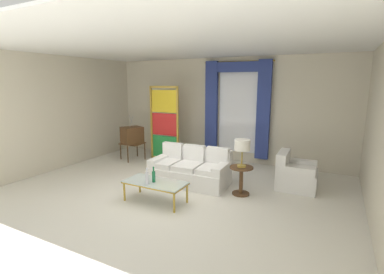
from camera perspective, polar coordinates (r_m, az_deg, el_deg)
ground_plane at (r=6.11m, az=-4.20°, el=-11.14°), size 16.00×16.00×0.00m
wall_rear at (r=8.46m, az=6.61°, el=5.49°), size 8.00×0.12×3.00m
wall_left at (r=8.61m, az=-23.45°, el=4.76°), size 0.12×7.00×3.00m
wall_right at (r=5.51m, az=34.07°, el=0.76°), size 0.12×7.00×3.00m
ceiling_slab at (r=6.40m, az=-0.67°, el=17.46°), size 8.00×7.60×0.04m
curtained_window at (r=8.14m, az=9.02°, el=6.92°), size 2.00×0.17×2.70m
couch_white_long at (r=6.58m, az=-0.13°, el=-6.67°), size 1.79×0.98×0.86m
coffee_table at (r=5.58m, az=-7.45°, el=-9.32°), size 1.22×0.57×0.41m
bottle_blue_decanter at (r=5.41m, az=-9.09°, el=-8.09°), size 0.07×0.07×0.33m
bottle_crystal_tall at (r=5.51m, az=-7.75°, el=-7.80°), size 0.06×0.06×0.31m
vintage_tv at (r=8.62m, az=-12.03°, el=0.24°), size 0.70×0.74×1.35m
armchair_white at (r=6.65m, az=19.95°, el=-7.30°), size 0.84×0.84×0.80m
stained_glass_divider at (r=8.25m, az=-5.62°, el=2.28°), size 0.95×0.05×2.20m
peacock_figurine at (r=7.83m, az=-5.22°, el=-4.47°), size 0.44×0.60×0.50m
round_side_table at (r=5.98m, az=9.91°, el=-8.16°), size 0.48×0.48×0.59m
table_lamp_brass at (r=5.79m, az=10.13°, el=-1.85°), size 0.32×0.32×0.57m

